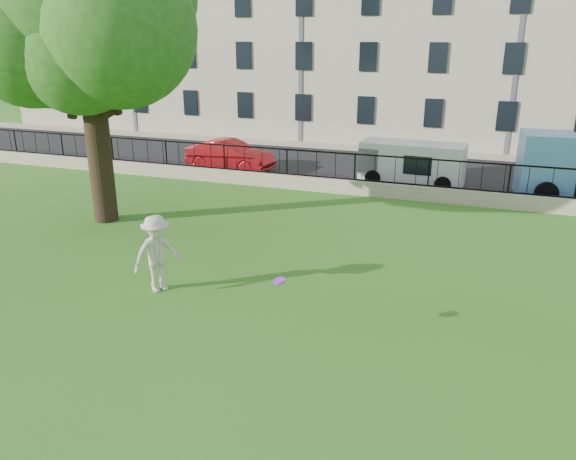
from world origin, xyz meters
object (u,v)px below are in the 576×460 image
at_px(man, 157,254).
at_px(frisbee, 279,281).
at_px(tree, 82,10).
at_px(red_sedan, 230,155).
at_px(white_van, 412,164).

relative_size(man, frisbee, 7.54).
distance_m(tree, man, 9.18).
bearing_deg(tree, red_sedan, 84.86).
bearing_deg(frisbee, tree, 147.31).
height_order(frisbee, red_sedan, red_sedan).
distance_m(red_sedan, white_van, 8.89).
height_order(tree, red_sedan, tree).
distance_m(man, frisbee, 4.00).
xyz_separation_m(tree, frisbee, (8.98, -5.77, -5.73)).
bearing_deg(red_sedan, man, -155.87).
bearing_deg(man, white_van, 12.61).
relative_size(tree, man, 5.19).
distance_m(man, white_van, 14.19).
height_order(tree, white_van, tree).
bearing_deg(red_sedan, tree, -179.15).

